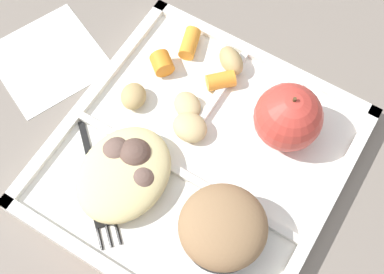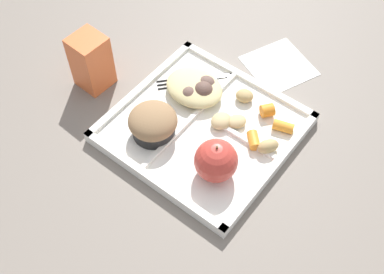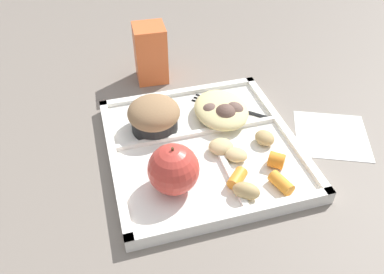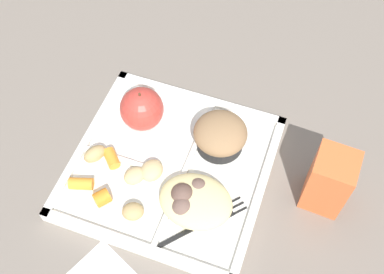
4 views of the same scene
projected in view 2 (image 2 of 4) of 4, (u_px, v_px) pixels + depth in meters
The scene contains 18 objects.
ground at pixel (203, 131), 0.89m from camera, with size 6.00×6.00×0.00m, color slate.
lunch_tray at pixel (203, 128), 0.88m from camera, with size 0.31×0.30×0.02m.
green_apple at pixel (216, 161), 0.79m from camera, with size 0.07×0.07×0.08m.
bran_muffin at pixel (153, 123), 0.85m from camera, with size 0.09×0.09×0.06m.
carrot_slice_diagonal at pixel (283, 127), 0.86m from camera, with size 0.02×0.02×0.04m, color orange.
carrot_slice_center at pixel (267, 110), 0.88m from camera, with size 0.02×0.02×0.02m, color orange.
carrot_slice_tilted at pixel (254, 140), 0.85m from camera, with size 0.02×0.02×0.03m, color orange.
potato_chunk_browned at pixel (268, 146), 0.84m from camera, with size 0.04×0.02×0.02m, color tan.
potato_chunk_corner at pixel (245, 96), 0.90m from camera, with size 0.03×0.03×0.02m, color tan.
potato_chunk_golden at pixel (221, 121), 0.87m from camera, with size 0.04×0.03×0.02m, color tan.
potato_chunk_wedge at pixel (237, 121), 0.87m from camera, with size 0.04×0.03×0.02m, color tan.
egg_noodle_pile at pixel (194, 88), 0.91m from camera, with size 0.11×0.09×0.03m, color beige.
meatball_center at pixel (203, 92), 0.90m from camera, with size 0.04×0.04×0.04m, color brown.
meatball_front at pixel (189, 95), 0.90m from camera, with size 0.03×0.03×0.03m, color brown.
meatball_side at pixel (206, 85), 0.91m from camera, with size 0.04×0.04×0.04m, color brown.
plastic_fork at pixel (187, 81), 0.94m from camera, with size 0.11×0.12×0.00m.
milk_carton at pixel (91, 62), 0.91m from camera, with size 0.06×0.06×0.11m, color orange.
paper_napkin at pixel (279, 66), 0.98m from camera, with size 0.12×0.12×0.00m, color white.
Camera 2 is at (-0.31, 0.43, 0.72)m, focal length 45.47 mm.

